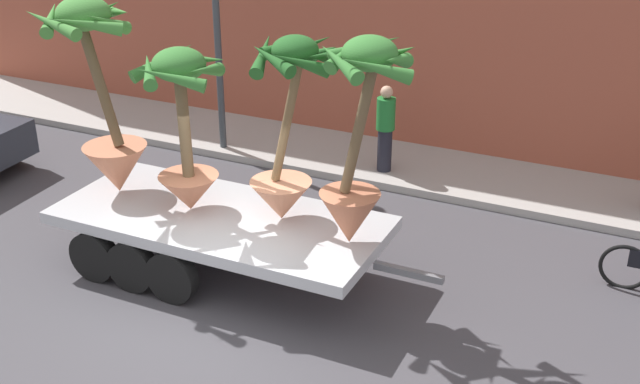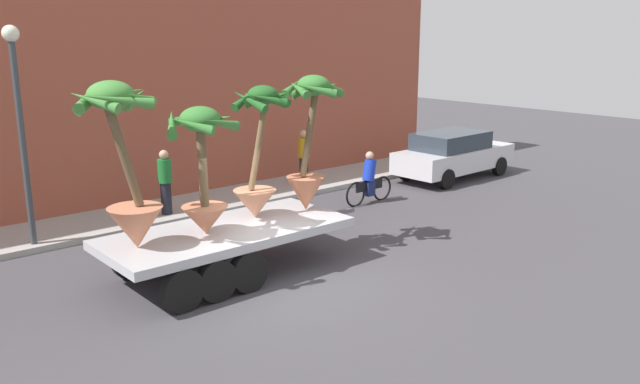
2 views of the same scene
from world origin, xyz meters
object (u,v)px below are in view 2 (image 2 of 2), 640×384
(potted_palm_front, at_px, (126,173))
(pedestrian_near_gate, at_px, (304,156))
(potted_palm_middle, at_px, (258,157))
(parked_car, at_px, (453,154))
(potted_palm_rear, at_px, (309,147))
(cyclist, at_px, (369,180))
(flatbed_trailer, at_px, (216,242))
(street_lamp, at_px, (19,108))
(potted_palm_extra, at_px, (202,170))
(pedestrian_far_left, at_px, (165,181))

(potted_palm_front, height_order, pedestrian_near_gate, potted_palm_front)
(potted_palm_middle, xyz_separation_m, parked_car, (9.64, 2.36, -1.44))
(potted_palm_rear, bearing_deg, cyclist, 27.86)
(potted_palm_front, distance_m, pedestrian_near_gate, 9.32)
(potted_palm_rear, distance_m, parked_car, 8.98)
(flatbed_trailer, distance_m, street_lamp, 5.35)
(potted_palm_extra, relative_size, parked_car, 0.54)
(flatbed_trailer, bearing_deg, potted_palm_extra, -173.83)
(potted_palm_extra, relative_size, pedestrian_far_left, 1.47)
(potted_palm_middle, distance_m, parked_car, 10.03)
(flatbed_trailer, relative_size, pedestrian_far_left, 3.52)
(potted_palm_front, relative_size, pedestrian_near_gate, 1.79)
(flatbed_trailer, relative_size, street_lamp, 1.25)
(potted_palm_extra, height_order, street_lamp, street_lamp)
(potted_palm_rear, bearing_deg, pedestrian_near_gate, 51.93)
(flatbed_trailer, relative_size, potted_palm_front, 1.97)
(pedestrian_far_left, bearing_deg, potted_palm_extra, -108.19)
(pedestrian_near_gate, relative_size, street_lamp, 0.35)
(parked_car, relative_size, street_lamp, 0.96)
(potted_palm_rear, distance_m, potted_palm_middle, 1.22)
(flatbed_trailer, height_order, potted_palm_front, potted_palm_front)
(potted_palm_middle, relative_size, parked_car, 0.60)
(potted_palm_extra, height_order, parked_car, potted_palm_extra)
(parked_car, xyz_separation_m, pedestrian_far_left, (-9.70, 1.79, 0.21))
(potted_palm_middle, xyz_separation_m, street_lamp, (-3.55, 3.86, 0.96))
(potted_palm_front, bearing_deg, pedestrian_near_gate, 30.86)
(potted_palm_front, bearing_deg, pedestrian_far_left, 55.98)
(flatbed_trailer, xyz_separation_m, potted_palm_front, (-1.77, 0.03, 1.67))
(potted_palm_rear, distance_m, pedestrian_far_left, 4.76)
(cyclist, bearing_deg, potted_palm_extra, -161.96)
(flatbed_trailer, bearing_deg, pedestrian_far_left, 74.77)
(potted_palm_middle, bearing_deg, pedestrian_far_left, 90.83)
(pedestrian_far_left, bearing_deg, potted_palm_middle, -89.17)
(potted_palm_rear, bearing_deg, pedestrian_far_left, 105.84)
(cyclist, relative_size, street_lamp, 0.38)
(potted_palm_rear, relative_size, cyclist, 1.61)
(potted_palm_front, height_order, potted_palm_extra, potted_palm_front)
(potted_palm_middle, distance_m, pedestrian_near_gate, 6.74)
(potted_palm_front, height_order, street_lamp, street_lamp)
(potted_palm_extra, distance_m, pedestrian_far_left, 4.86)
(potted_palm_rear, height_order, street_lamp, street_lamp)
(parked_car, height_order, street_lamp, street_lamp)
(pedestrian_far_left, bearing_deg, parked_car, -10.47)
(pedestrian_far_left, bearing_deg, street_lamp, -175.23)
(potted_palm_front, relative_size, pedestrian_far_left, 1.79)
(flatbed_trailer, distance_m, potted_palm_middle, 2.00)
(potted_palm_middle, height_order, potted_palm_extra, potted_palm_middle)
(flatbed_trailer, bearing_deg, cyclist, 18.49)
(pedestrian_near_gate, bearing_deg, potted_palm_rear, -128.07)
(potted_palm_rear, relative_size, potted_palm_extra, 1.18)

